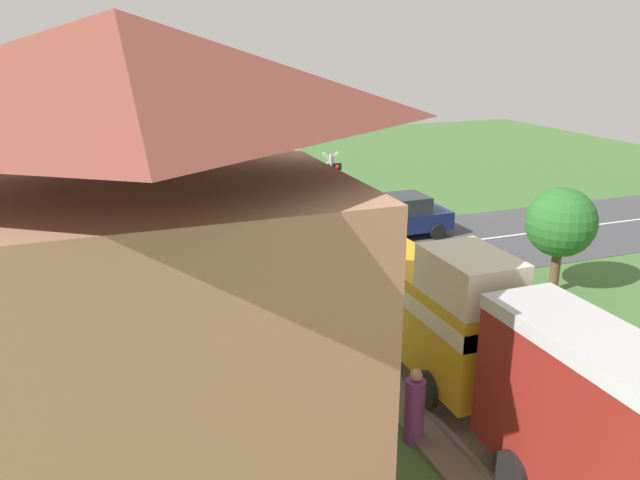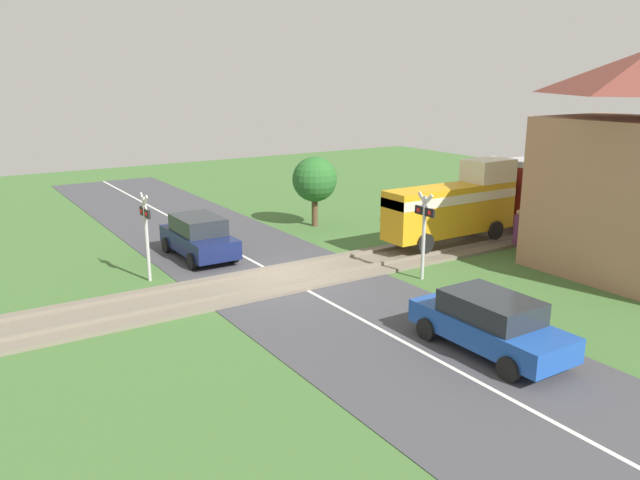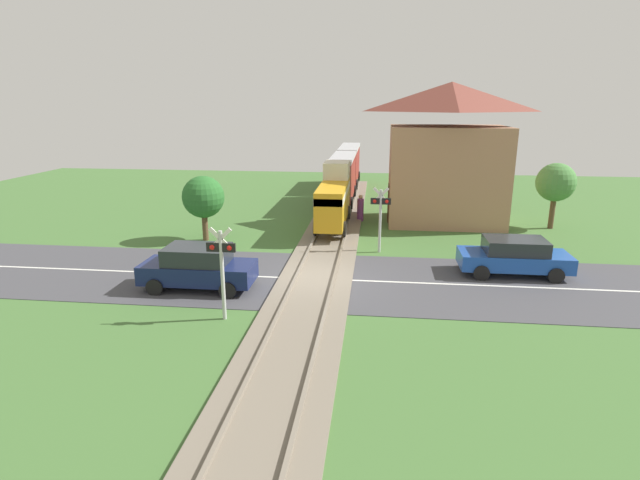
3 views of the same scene
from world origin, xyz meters
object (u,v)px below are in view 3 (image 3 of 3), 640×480
(car_near_crossing, at_px, (198,267))
(crossing_signal_west_approach, at_px, (222,261))
(car_far_side, at_px, (514,256))
(crossing_signal_east_approach, at_px, (380,211))
(train, at_px, (343,176))
(station_building, at_px, (447,156))
(pedestrian_by_station, at_px, (360,209))

(car_near_crossing, height_order, crossing_signal_west_approach, crossing_signal_west_approach)
(car_far_side, bearing_deg, car_near_crossing, -166.25)
(crossing_signal_west_approach, bearing_deg, crossing_signal_east_approach, 58.37)
(train, distance_m, crossing_signal_west_approach, 18.85)
(car_far_side, height_order, station_building, station_building)
(car_near_crossing, distance_m, crossing_signal_west_approach, 3.20)
(crossing_signal_east_approach, bearing_deg, station_building, 60.10)
(crossing_signal_west_approach, xyz_separation_m, pedestrian_by_station, (3.74, 13.89, -1.22))
(train, relative_size, crossing_signal_west_approach, 6.80)
(train, distance_m, car_near_crossing, 16.77)
(train, bearing_deg, car_near_crossing, -104.27)
(station_building, bearing_deg, crossing_signal_west_approach, -120.87)
(car_near_crossing, height_order, pedestrian_by_station, car_near_crossing)
(station_building, bearing_deg, car_near_crossing, -131.12)
(crossing_signal_west_approach, xyz_separation_m, crossing_signal_east_approach, (4.82, 7.83, 0.00))
(station_building, bearing_deg, pedestrian_by_station, -177.76)
(train, relative_size, car_near_crossing, 4.98)
(car_far_side, bearing_deg, crossing_signal_east_approach, 154.68)
(station_building, bearing_deg, crossing_signal_east_approach, -119.90)
(car_near_crossing, xyz_separation_m, crossing_signal_east_approach, (6.54, 5.36, 1.09))
(car_far_side, xyz_separation_m, crossing_signal_west_approach, (-10.06, -5.36, 1.15))
(station_building, xyz_separation_m, pedestrian_by_station, (-4.67, -0.18, -3.02))
(train, distance_m, car_far_side, 15.42)
(car_far_side, xyz_separation_m, crossing_signal_east_approach, (-5.24, 2.48, 1.15))
(train, xyz_separation_m, crossing_signal_west_approach, (-2.41, -18.70, 0.03))
(crossing_signal_east_approach, bearing_deg, crossing_signal_west_approach, -121.63)
(crossing_signal_west_approach, relative_size, pedestrian_by_station, 1.97)
(pedestrian_by_station, bearing_deg, crossing_signal_east_approach, -79.82)
(crossing_signal_west_approach, relative_size, station_building, 0.39)
(car_far_side, bearing_deg, station_building, 100.70)
(crossing_signal_west_approach, bearing_deg, car_far_side, 28.04)
(car_far_side, distance_m, crossing_signal_east_approach, 5.90)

